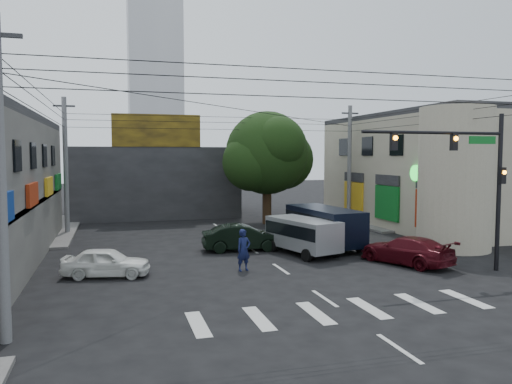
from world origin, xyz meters
name	(u,v)px	position (x,y,z in m)	size (l,w,h in m)	color
ground	(296,279)	(0.00, 0.00, 0.00)	(160.00, 160.00, 0.00)	black
sidewalk_far_right	(416,215)	(18.00, 18.00, 0.07)	(16.00, 16.00, 0.15)	#514F4C
building_right	(455,172)	(18.00, 13.00, 4.00)	(14.00, 18.00, 8.00)	gray
corner_column	(455,179)	(11.00, 4.00, 4.00)	(4.00, 4.00, 8.00)	gray
building_far	(153,181)	(-4.00, 26.00, 3.00)	(14.00, 10.00, 6.00)	#232326
billboard	(157,131)	(-4.00, 21.10, 7.30)	(7.00, 0.30, 2.60)	olive
tower_distant	(155,59)	(0.00, 70.00, 22.00)	(9.00, 9.00, 44.00)	silver
street_tree	(267,153)	(4.00, 17.00, 5.47)	(6.40, 6.40, 8.70)	black
traffic_gantry	(469,166)	(7.82, -1.00, 4.83)	(7.10, 0.35, 7.20)	black
utility_pole_near_left	(0,181)	(-10.50, -4.50, 4.60)	(0.32, 0.32, 9.20)	#59595B
utility_pole_far_left	(66,166)	(-10.50, 16.00, 4.60)	(0.32, 0.32, 9.20)	#59595B
utility_pole_far_right	(349,164)	(10.50, 16.00, 4.60)	(0.32, 0.32, 9.20)	#59595B
dark_sedan	(243,237)	(-0.58, 6.92, 0.74)	(4.61, 1.98, 1.48)	black
white_compact	(106,262)	(-7.83, 2.76, 0.64)	(3.99, 2.28, 1.28)	white
maroon_sedan	(406,250)	(6.23, 1.33, 0.69)	(3.58, 5.11, 1.37)	#400910
silver_minivan	(303,237)	(2.25, 4.92, 0.96)	(3.05, 4.82, 1.93)	gray
navy_van	(324,228)	(4.16, 6.45, 1.15)	(2.77, 5.93, 2.30)	black
traffic_officer	(244,250)	(-1.76, 2.17, 0.97)	(0.81, 0.66, 1.93)	#11173D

